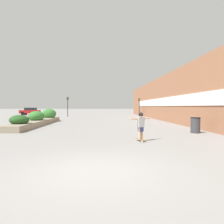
{
  "coord_description": "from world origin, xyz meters",
  "views": [
    {
      "loc": [
        0.21,
        -5.4,
        1.76
      ],
      "look_at": [
        0.9,
        8.64,
        1.37
      ],
      "focal_mm": 32.0,
      "sensor_mm": 36.0,
      "label": 1
    }
  ],
  "objects_px": {
    "skateboarder": "(141,123)",
    "trash_bin": "(195,125)",
    "car_leftmost": "(180,111)",
    "traffic_light_left": "(68,103)",
    "skateboard": "(141,140)",
    "car_center_left": "(30,111)",
    "traffic_light_right": "(139,104)"
  },
  "relations": [
    {
      "from": "skateboarder",
      "to": "car_leftmost",
      "type": "xyz_separation_m",
      "value": [
        14.15,
        30.34,
        -0.08
      ]
    },
    {
      "from": "skateboard",
      "to": "traffic_light_right",
      "type": "distance_m",
      "value": 25.48
    },
    {
      "from": "skateboarder",
      "to": "car_leftmost",
      "type": "bearing_deg",
      "value": 36.34
    },
    {
      "from": "trash_bin",
      "to": "traffic_light_left",
      "type": "relative_size",
      "value": 0.31
    },
    {
      "from": "skateboard",
      "to": "car_center_left",
      "type": "relative_size",
      "value": 0.17
    },
    {
      "from": "skateboarder",
      "to": "trash_bin",
      "type": "height_order",
      "value": "skateboarder"
    },
    {
      "from": "skateboard",
      "to": "car_leftmost",
      "type": "bearing_deg",
      "value": 36.34
    },
    {
      "from": "trash_bin",
      "to": "car_center_left",
      "type": "height_order",
      "value": "car_center_left"
    },
    {
      "from": "traffic_light_left",
      "to": "traffic_light_right",
      "type": "height_order",
      "value": "traffic_light_left"
    },
    {
      "from": "car_center_left",
      "to": "skateboarder",
      "type": "bearing_deg",
      "value": -152.4
    },
    {
      "from": "skateboarder",
      "to": "trash_bin",
      "type": "distance_m",
      "value": 5.2
    },
    {
      "from": "skateboarder",
      "to": "traffic_light_left",
      "type": "bearing_deg",
      "value": 78.91
    },
    {
      "from": "skateboard",
      "to": "traffic_light_right",
      "type": "xyz_separation_m",
      "value": [
        4.6,
        24.97,
        2.13
      ]
    },
    {
      "from": "skateboard",
      "to": "skateboarder",
      "type": "distance_m",
      "value": 0.86
    },
    {
      "from": "traffic_light_left",
      "to": "traffic_light_right",
      "type": "distance_m",
      "value": 12.56
    },
    {
      "from": "skateboarder",
      "to": "trash_bin",
      "type": "bearing_deg",
      "value": 6.39
    },
    {
      "from": "skateboarder",
      "to": "traffic_light_left",
      "type": "xyz_separation_m",
      "value": [
        -7.95,
        25.12,
        1.4
      ]
    },
    {
      "from": "traffic_light_left",
      "to": "skateboard",
      "type": "bearing_deg",
      "value": -72.43
    },
    {
      "from": "car_leftmost",
      "to": "traffic_light_left",
      "type": "xyz_separation_m",
      "value": [
        -22.1,
        -5.22,
        1.48
      ]
    },
    {
      "from": "car_center_left",
      "to": "traffic_light_left",
      "type": "height_order",
      "value": "traffic_light_left"
    },
    {
      "from": "skateboard",
      "to": "traffic_light_right",
      "type": "bearing_deg",
      "value": 50.9
    },
    {
      "from": "skateboarder",
      "to": "traffic_light_left",
      "type": "distance_m",
      "value": 26.39
    },
    {
      "from": "skateboard",
      "to": "traffic_light_left",
      "type": "distance_m",
      "value": 26.45
    },
    {
      "from": "trash_bin",
      "to": "car_center_left",
      "type": "distance_m",
      "value": 36.44
    },
    {
      "from": "skateboarder",
      "to": "traffic_light_left",
      "type": "relative_size",
      "value": 0.4
    },
    {
      "from": "skateboard",
      "to": "car_center_left",
      "type": "bearing_deg",
      "value": 88.94
    },
    {
      "from": "car_leftmost",
      "to": "traffic_light_right",
      "type": "xyz_separation_m",
      "value": [
        -9.54,
        -5.37,
        1.36
      ]
    },
    {
      "from": "skateboarder",
      "to": "trash_bin",
      "type": "xyz_separation_m",
      "value": [
        4.25,
        2.98,
        -0.4
      ]
    },
    {
      "from": "skateboard",
      "to": "traffic_light_left",
      "type": "relative_size",
      "value": 0.2
    },
    {
      "from": "car_center_left",
      "to": "traffic_light_left",
      "type": "bearing_deg",
      "value": -129.37
    },
    {
      "from": "skateboarder",
      "to": "skateboard",
      "type": "bearing_deg",
      "value": 61.34
    },
    {
      "from": "car_leftmost",
      "to": "traffic_light_right",
      "type": "relative_size",
      "value": 1.47
    }
  ]
}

